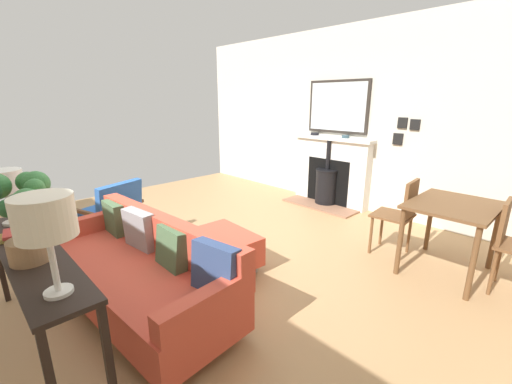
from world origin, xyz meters
TOP-DOWN VIEW (x-y plane):
  - ground_plane at (0.00, 0.00)m, footprint 5.99×6.39m
  - wall_left at (-3.00, 0.00)m, footprint 0.12×6.39m
  - fireplace at (-2.80, -0.02)m, footprint 0.60×1.41m
  - mirror_over_mantel at (-2.91, -0.02)m, footprint 0.04×1.08m
  - mantel_bowl_near at (-2.82, -0.38)m, footprint 0.14×0.14m
  - mantel_bowl_far at (-2.82, 0.21)m, footprint 0.12×0.12m
  - sofa at (0.77, 0.48)m, footprint 0.92×2.11m
  - ottoman at (-0.07, 0.48)m, footprint 0.69×0.76m
  - armchair_accent at (0.42, -1.02)m, footprint 0.81×0.74m
  - console_table at (1.48, 0.49)m, footprint 0.33×1.82m
  - table_lamp_near_end at (1.48, -0.20)m, footprint 0.26×0.26m
  - table_lamp_far_end at (1.48, 1.17)m, footprint 0.28×0.28m
  - potted_plant at (1.52, 0.65)m, footprint 0.40×0.50m
  - book_stack at (1.49, 0.17)m, footprint 0.29×0.23m
  - dining_table at (-1.73, 2.11)m, footprint 0.91×0.73m
  - dining_chair_near_fireplace at (-1.74, 1.61)m, footprint 0.43×0.43m
  - photo_gallery_row at (-2.92, 1.07)m, footprint 0.02×0.34m

SIDE VIEW (x-z plane):
  - ground_plane at x=0.00m, z-range -0.01..0.00m
  - ottoman at x=-0.07m, z-range 0.04..0.43m
  - sofa at x=0.77m, z-range -0.05..0.72m
  - armchair_accent at x=0.42m, z-range 0.05..0.83m
  - fireplace at x=-2.80m, z-range -0.07..1.06m
  - dining_chair_near_fireplace at x=-1.74m, z-range 0.09..0.97m
  - dining_table at x=-1.73m, z-range 0.26..1.00m
  - console_table at x=1.48m, z-range 0.28..1.04m
  - book_stack at x=1.49m, z-range 0.76..0.81m
  - table_lamp_near_end at x=1.48m, z-range 0.87..1.32m
  - potted_plant at x=1.52m, z-range 0.82..1.38m
  - mantel_bowl_near at x=-2.82m, z-range 1.13..1.18m
  - mantel_bowl_far at x=-2.82m, z-range 1.13..1.18m
  - table_lamp_far_end at x=1.48m, z-range 0.90..1.43m
  - photo_gallery_row at x=-2.92m, z-range 1.12..1.51m
  - wall_left at x=-3.00m, z-range 0.00..2.81m
  - mirror_over_mantel at x=-2.91m, z-range 1.19..2.02m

